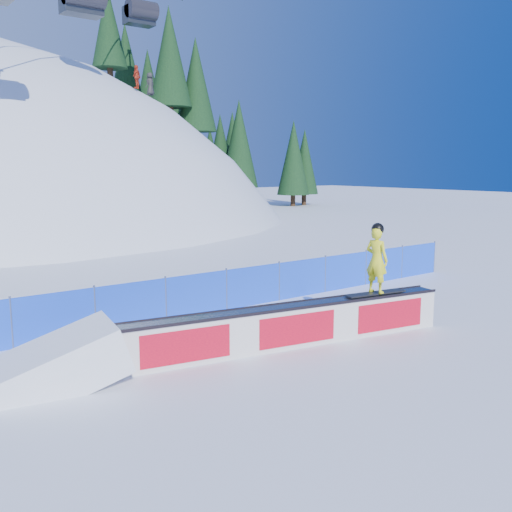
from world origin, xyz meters
TOP-DOWN VIEW (x-y plane):
  - ground at (0.00, 0.00)m, footprint 160.00×160.00m
  - treeline at (23.72, 40.80)m, footprint 22.02×10.36m
  - safety_fence at (0.00, 4.50)m, footprint 22.05×0.05m
  - rail_box at (0.31, 0.76)m, footprint 8.36×2.06m
  - snow_ramp at (-4.85, 1.69)m, footprint 2.86×2.07m
  - snowboarder at (2.72, 0.33)m, footprint 1.75×0.66m
  - distant_skiers at (2.53, 29.81)m, footprint 17.57×7.17m

SIDE VIEW (x-z plane):
  - ground at x=0.00m, z-range 0.00..0.00m
  - snow_ramp at x=-4.85m, z-range -0.81..0.81m
  - rail_box at x=0.31m, z-range -0.01..1.00m
  - safety_fence at x=0.00m, z-range -0.05..1.25m
  - snowboarder at x=2.72m, z-range 0.99..2.79m
  - treeline at x=23.72m, z-range 0.12..18.63m
  - distant_skiers at x=2.53m, z-range 8.91..13.51m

